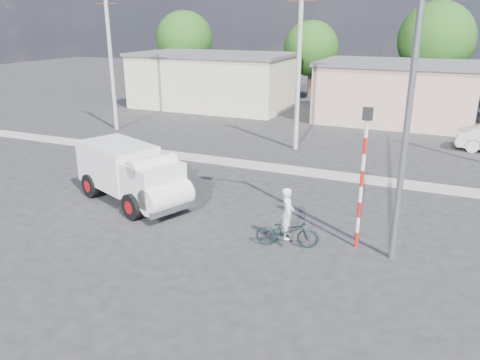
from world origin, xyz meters
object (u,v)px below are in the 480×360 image
at_px(streetlight, 405,89).
at_px(cyclist, 287,222).
at_px(truck, 132,173).
at_px(traffic_pole, 363,167).
at_px(bicycle, 287,231).

bearing_deg(streetlight, cyclist, -169.77).
height_order(truck, traffic_pole, traffic_pole).
distance_m(traffic_pole, streetlight, 2.56).
distance_m(bicycle, traffic_pole, 3.01).
height_order(truck, cyclist, truck).
relative_size(truck, bicycle, 2.88).
xyz_separation_m(cyclist, streetlight, (2.94, 0.53, 4.15)).
height_order(traffic_pole, streetlight, streetlight).
height_order(bicycle, traffic_pole, traffic_pole).
bearing_deg(traffic_pole, bicycle, -157.46).
height_order(cyclist, streetlight, streetlight).
bearing_deg(truck, traffic_pole, 20.12).
xyz_separation_m(bicycle, streetlight, (2.94, 0.53, 4.46)).
xyz_separation_m(bicycle, traffic_pole, (2.00, 0.83, 2.09)).
xyz_separation_m(traffic_pole, streetlight, (0.94, -0.30, 2.37)).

